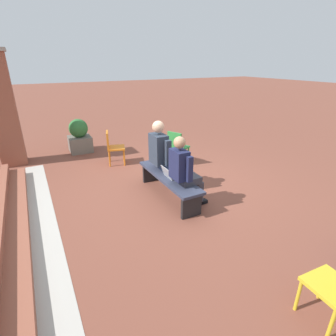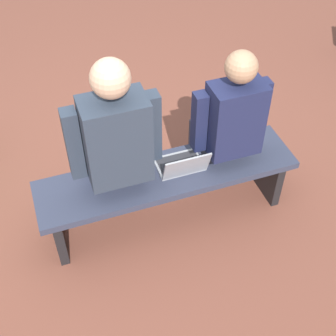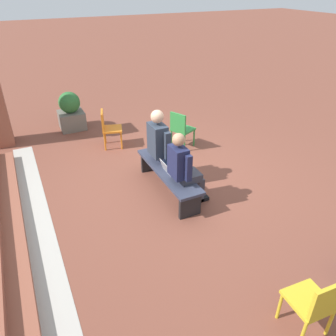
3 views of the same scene
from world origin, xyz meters
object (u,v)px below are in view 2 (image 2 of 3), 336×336
(person_student, at_px, (226,124))
(person_adult, at_px, (113,144))
(laptop, at_px, (182,165))
(bench, at_px, (167,182))

(person_student, bearing_deg, person_adult, -0.46)
(person_adult, xyz_separation_m, laptop, (-0.43, 0.08, -0.25))
(laptop, bearing_deg, bench, -6.93)
(person_student, height_order, person_adult, person_adult)
(bench, height_order, person_student, person_student)
(bench, distance_m, laptop, 0.18)
(person_student, relative_size, person_adult, 0.92)
(person_student, xyz_separation_m, laptop, (0.35, 0.08, -0.20))
(bench, relative_size, person_adult, 1.27)
(person_adult, relative_size, laptop, 4.43)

